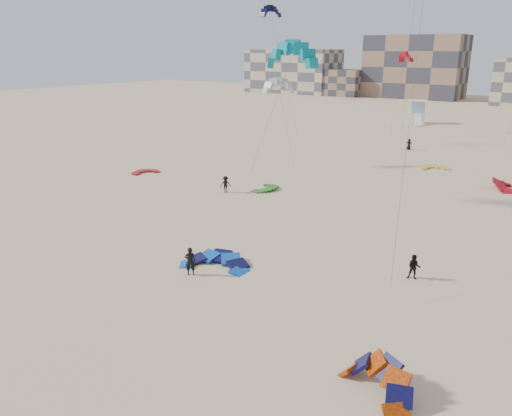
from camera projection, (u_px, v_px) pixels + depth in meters
The scene contains 19 objects.
ground at pixel (172, 283), 30.86m from camera, with size 320.00×320.00×0.00m, color beige.
kite_ground_blue at pixel (216, 265), 33.43m from camera, with size 4.43×4.55×1.08m, color blue, non-canonical shape.
kite_ground_orange at pixel (376, 392), 21.07m from camera, with size 3.60×2.96×2.19m, color #FF4905, non-canonical shape.
kite_ground_red at pixel (145, 173), 58.65m from camera, with size 2.91×3.08×0.41m, color #B0141A, non-canonical shape.
kite_ground_green at pixel (265, 189), 51.76m from camera, with size 3.28×3.46×0.59m, color #1D791A, non-canonical shape.
kite_ground_red_far at pixel (503, 189), 51.79m from camera, with size 3.50×3.31×1.66m, color #B0141A, non-canonical shape.
kite_ground_yellow at pixel (434, 169), 60.73m from camera, with size 3.37×3.54×0.44m, color yellow, non-canonical shape.
kitesurfer_main at pixel (190, 261), 31.80m from camera, with size 0.68×0.45×1.87m, color black.
kitesurfer_b at pixel (414, 267), 31.20m from camera, with size 0.79×0.61×1.62m, color black.
kitesurfer_c at pixel (226, 184), 50.33m from camera, with size 1.09×0.63×1.69m, color black.
kitesurfer_e at pixel (409, 144), 72.02m from camera, with size 0.78×0.51×1.60m, color black.
kite_fly_teal_a at pixel (291, 57), 44.40m from camera, with size 9.72×6.10×13.69m.
kite_fly_grey at pixel (279, 87), 60.06m from camera, with size 7.96×7.37×10.05m.
kite_fly_navy at pixel (271, 13), 73.02m from camera, with size 6.46×4.30×19.26m.
kite_fly_red at pixel (406, 58), 83.93m from camera, with size 4.60×11.18×12.83m.
lifeguard_tower_far at pixel (417, 112), 97.74m from camera, with size 4.14×6.65×4.47m.
condo_west_a at pixel (293, 71), 168.45m from camera, with size 30.00×15.00×14.00m, color tan.
condo_west_b at pixel (415, 67), 148.98m from camera, with size 28.00×14.00×18.00m, color #866651.
condo_fill_left at pixel (344, 83), 156.81m from camera, with size 12.00×10.00×8.00m, color #866651.
Camera 1 is at (20.41, -19.87, 13.78)m, focal length 35.00 mm.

